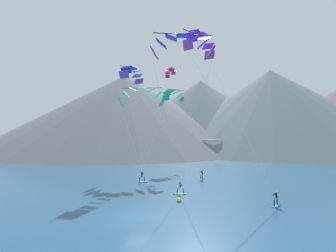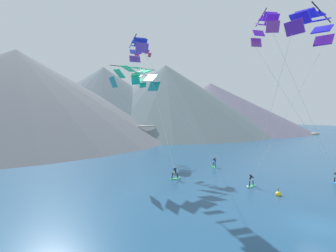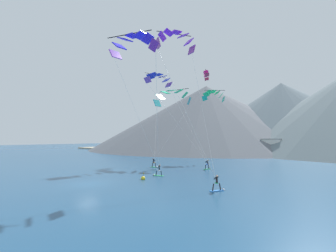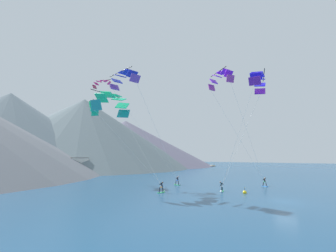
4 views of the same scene
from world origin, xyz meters
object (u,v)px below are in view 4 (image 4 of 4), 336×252
object	(u,v)px
kitesurfer_mid_center	(221,189)
parafoil_kite_far_left	(124,78)
parafoil_kite_distant_low_drift	(103,83)
parafoil_kite_near_trail	(113,102)
race_marker_buoy	(245,192)
kitesurfer_far_left	(177,182)
kitesurfer_near_lead	(264,184)
parafoil_kite_near_lead	(221,78)
kitesurfer_near_trail	(162,189)
parafoil_kite_distant_high_outer	(94,106)
parafoil_kite_mid_center	(258,81)

from	to	relation	value
kitesurfer_mid_center	parafoil_kite_far_left	xyz separation A→B (m)	(-10.03, 12.32, 18.20)
parafoil_kite_far_left	parafoil_kite_distant_low_drift	xyz separation A→B (m)	(4.99, 12.87, 3.11)
parafoil_kite_near_trail	race_marker_buoy	world-z (taller)	parafoil_kite_near_trail
parafoil_kite_distant_low_drift	kitesurfer_mid_center	bearing A→B (deg)	-78.68
kitesurfer_far_left	parafoil_kite_far_left	xyz separation A→B (m)	(-12.70, 1.69, 18.08)
kitesurfer_near_lead	parafoil_kite_near_lead	bearing A→B (deg)	152.91
kitesurfer_far_left	parafoil_kite_near_trail	xyz separation A→B (m)	(-11.86, 5.64, 14.76)
kitesurfer_mid_center	kitesurfer_near_trail	bearing A→B (deg)	133.14
parafoil_kite_near_lead	parafoil_kite_distant_high_outer	bearing A→B (deg)	105.10
kitesurfer_far_left	parafoil_kite_distant_low_drift	size ratio (longest dim) A/B	0.41
parafoil_kite_mid_center	parafoil_kite_distant_low_drift	xyz separation A→B (m)	(-6.21, 31.40, 4.45)
race_marker_buoy	parafoil_kite_near_trail	bearing A→B (deg)	116.04
kitesurfer_near_lead	parafoil_kite_near_trail	distance (m)	32.05
kitesurfer_near_trail	race_marker_buoy	distance (m)	12.57
parafoil_kite_near_trail	parafoil_kite_far_left	size ratio (longest dim) A/B	0.85
kitesurfer_mid_center	parafoil_kite_near_lead	bearing A→B (deg)	13.79
kitesurfer_far_left	parafoil_kite_near_lead	xyz separation A→B (m)	(0.16, -9.94, 19.20)
parafoil_kite_near_trail	parafoil_kite_mid_center	bearing A→B (deg)	-65.27
parafoil_kite_distant_high_outer	parafoil_kite_distant_low_drift	xyz separation A→B (m)	(-0.33, -3.45, 4.77)
parafoil_kite_near_lead	parafoil_kite_far_left	distance (m)	17.37
race_marker_buoy	parafoil_kite_near_lead	bearing A→B (deg)	61.02
kitesurfer_mid_center	parafoil_kite_near_trail	xyz separation A→B (m)	(-9.19, 16.27, 14.87)
parafoil_kite_distant_low_drift	race_marker_buoy	bearing A→B (deg)	-79.11
kitesurfer_far_left	parafoil_kite_near_trail	size ratio (longest dim) A/B	0.12
kitesurfer_far_left	parafoil_kite_mid_center	distance (m)	23.80
kitesurfer_near_lead	parafoil_kite_distant_high_outer	world-z (taller)	parafoil_kite_distant_high_outer
kitesurfer_near_trail	kitesurfer_far_left	distance (m)	9.87
kitesurfer_far_left	parafoil_kite_near_lead	bearing A→B (deg)	-89.07
parafoil_kite_mid_center	parafoil_kite_far_left	xyz separation A→B (m)	(-11.19, 18.53, 1.33)
parafoil_kite_distant_low_drift	parafoil_kite_near_trail	bearing A→B (deg)	-114.94
parafoil_kite_distant_high_outer	parafoil_kite_mid_center	bearing A→B (deg)	-80.43
parafoil_kite_near_lead	race_marker_buoy	xyz separation A→B (m)	(-2.34, -4.23, -19.60)
parafoil_kite_near_trail	parafoil_kite_distant_high_outer	distance (m)	13.26
parafoil_kite_far_left	parafoil_kite_distant_low_drift	distance (m)	14.15
kitesurfer_near_trail	parafoil_kite_far_left	xyz separation A→B (m)	(-3.55, 5.41, 18.09)
kitesurfer_mid_center	parafoil_kite_distant_low_drift	distance (m)	33.38
parafoil_kite_near_trail	parafoil_kite_distant_high_outer	size ratio (longest dim) A/B	2.64
kitesurfer_near_lead	parafoil_kite_far_left	bearing A→B (deg)	143.13
kitesurfer_near_trail	parafoil_kite_distant_high_outer	world-z (taller)	parafoil_kite_distant_high_outer
kitesurfer_mid_center	kitesurfer_far_left	distance (m)	10.96
kitesurfer_near_trail	parafoil_kite_mid_center	xyz separation A→B (m)	(7.65, -13.13, 16.75)
kitesurfer_far_left	kitesurfer_near_trail	bearing A→B (deg)	-157.92
kitesurfer_far_left	parafoil_kite_distant_low_drift	world-z (taller)	parafoil_kite_distant_low_drift
kitesurfer_mid_center	kitesurfer_far_left	size ratio (longest dim) A/B	1.00
parafoil_kite_far_left	parafoil_kite_distant_high_outer	bearing A→B (deg)	71.96
kitesurfer_near_trail	parafoil_kite_distant_high_outer	size ratio (longest dim) A/B	0.30
kitesurfer_far_left	parafoil_kite_far_left	bearing A→B (deg)	172.41
parafoil_kite_far_left	kitesurfer_near_lead	bearing A→B (deg)	-36.87
kitesurfer_near_trail	kitesurfer_far_left	xyz separation A→B (m)	(9.15, 3.71, 0.00)
parafoil_kite_near_trail	parafoil_kite_distant_low_drift	bearing A→B (deg)	65.06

